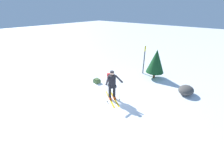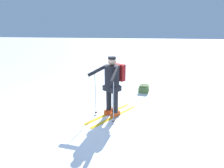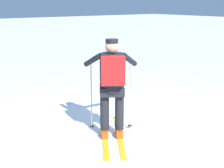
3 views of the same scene
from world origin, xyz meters
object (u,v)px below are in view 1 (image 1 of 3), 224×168
object	(u,v)px
trail_marker	(144,58)
skier	(112,83)
dropped_backpack	(97,81)
rock_boulder	(186,90)
pine_tree	(156,61)

from	to	relation	value
trail_marker	skier	bearing A→B (deg)	6.52
dropped_backpack	rock_boulder	distance (m)	5.53
dropped_backpack	pine_tree	size ratio (longest dim) A/B	0.21
dropped_backpack	rock_boulder	xyz separation A→B (m)	(-2.27, 5.04, 0.13)
skier	rock_boulder	xyz separation A→B (m)	(-3.13, 2.99, -0.71)
trail_marker	rock_boulder	distance (m)	3.78
skier	dropped_backpack	xyz separation A→B (m)	(-0.86, -2.05, -0.84)
rock_boulder	pine_tree	xyz separation A→B (m)	(-0.95, -2.46, 0.98)
rock_boulder	pine_tree	size ratio (longest dim) A/B	0.47
trail_marker	pine_tree	world-z (taller)	trail_marker
trail_marker	rock_boulder	world-z (taller)	trail_marker
skier	pine_tree	size ratio (longest dim) A/B	0.80
skier	dropped_backpack	distance (m)	2.38
dropped_backpack	trail_marker	world-z (taller)	trail_marker
dropped_backpack	rock_boulder	size ratio (longest dim) A/B	0.44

